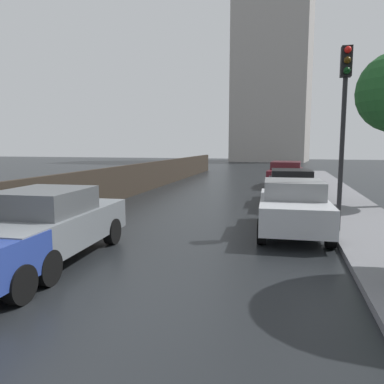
% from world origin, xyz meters
% --- Properties ---
extents(ground, '(120.00, 120.00, 0.00)m').
position_xyz_m(ground, '(0.00, 0.00, 0.00)').
color(ground, black).
extents(car_black_mid_road, '(1.98, 4.57, 1.42)m').
position_xyz_m(car_black_mid_road, '(3.00, 11.36, 0.73)').
color(car_black_mid_road, black).
rests_on(car_black_mid_road, ground).
extents(car_maroon_far_ahead, '(2.08, 4.26, 1.45)m').
position_xyz_m(car_maroon_far_ahead, '(2.81, 17.95, 0.78)').
color(car_maroon_far_ahead, maroon).
rests_on(car_maroon_far_ahead, ground).
extents(car_silver_behind_camera, '(1.95, 3.99, 1.46)m').
position_xyz_m(car_silver_behind_camera, '(2.97, 6.25, 0.75)').
color(car_silver_behind_camera, '#B2B5BA').
rests_on(car_silver_behind_camera, ground).
extents(car_grey_far_lane, '(1.99, 4.24, 1.51)m').
position_xyz_m(car_grey_far_lane, '(-2.07, 2.60, 0.77)').
color(car_grey_far_lane, slate).
rests_on(car_grey_far_lane, ground).
extents(traffic_light, '(0.26, 0.39, 4.74)m').
position_xyz_m(traffic_light, '(4.15, 6.23, 3.39)').
color(traffic_light, black).
rests_on(traffic_light, sidewalk_strip).
extents(distant_tower, '(11.31, 9.11, 30.89)m').
position_xyz_m(distant_tower, '(0.67, 51.25, 15.45)').
color(distant_tower, '#9E9993').
rests_on(distant_tower, ground).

